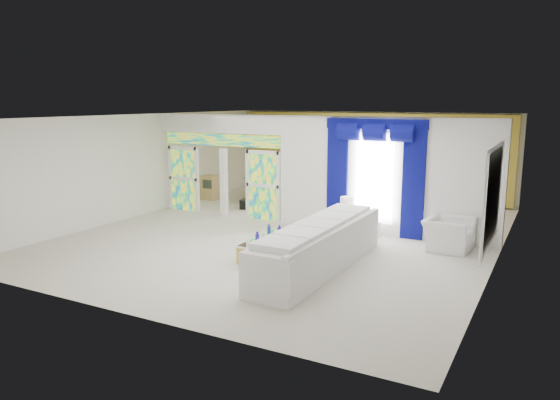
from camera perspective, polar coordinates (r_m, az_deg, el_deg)
The scene contains 22 objects.
floor at distance 13.80m, azimuth 1.25°, elevation -3.56°, with size 12.00×12.00×0.00m, color #B7AF9E.
dividing_wall at distance 13.64m, azimuth 11.29°, elevation 2.49°, with size 5.70×0.18×3.00m, color white.
dividing_header at distance 15.71m, azimuth -6.43°, elevation 8.19°, with size 4.30×0.18×0.55m, color white.
stained_panel_left at distance 16.72m, azimuth -10.34°, elevation 2.29°, with size 0.95×0.04×2.00m, color #994C3F.
stained_panel_right at distance 15.13m, azimuth -1.84°, elevation 1.58°, with size 0.95×0.04×2.00m, color #994C3F.
stained_transom at distance 15.74m, azimuth -6.39°, elevation 6.46°, with size 4.00×0.05×0.35m, color #994C3F.
window_pane at distance 13.63m, azimuth 10.16°, elevation 2.31°, with size 1.00×0.02×2.30m, color white.
blue_drape_left at distance 13.94m, azimuth 6.20°, elevation 2.40°, with size 0.55×0.10×2.80m, color #030944.
blue_drape_right at distance 13.34m, azimuth 14.19°, elevation 1.75°, with size 0.55×0.10×2.80m, color #030944.
blue_pelmet at distance 13.47m, azimuth 10.31°, elevation 8.07°, with size 2.60×0.12×0.25m, color #030944.
wall_mirror at distance 11.15m, azimuth 22.06°, elevation 0.34°, with size 0.04×2.70×1.90m, color white.
gold_curtains at distance 18.93m, azimuth 9.41°, elevation 4.82°, with size 9.70×0.12×2.90m, color #B28B2A.
white_sofa at distance 10.86m, azimuth 4.26°, elevation -5.24°, with size 0.96×4.49×0.86m, color silver.
coffee_table at distance 11.76m, azimuth -1.20°, elevation -5.13°, with size 0.58×1.75×0.39m, color #B49538.
console_table at distance 13.71m, azimuth 8.36°, elevation -2.95°, with size 1.13×0.36×0.38m, color white.
table_lamp at distance 13.71m, azimuth 7.24°, elevation -0.88°, with size 0.36×0.36×0.58m, color white.
armchair at distance 12.82m, azimuth 17.72°, elevation -3.51°, with size 1.13×0.99×0.74m, color silver.
grand_piano at distance 18.01m, azimuth -0.12°, elevation 1.46°, with size 1.51×1.98×1.00m, color black.
piano_bench at distance 16.70m, azimuth -2.72°, elevation -0.51°, with size 0.92×0.36×0.31m, color black.
tv_console at distance 18.54m, azimuth -7.49°, elevation 1.36°, with size 0.57×0.52×0.83m, color #A68B53.
chandelier at distance 17.47m, azimuth -0.41°, elevation 8.26°, with size 0.60×0.60×0.60m, color gold.
decanters at distance 11.52m, azimuth -1.52°, elevation -3.89°, with size 0.13×1.14×0.30m.
Camera 1 is at (6.04, -11.94, 3.42)m, focal length 33.92 mm.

